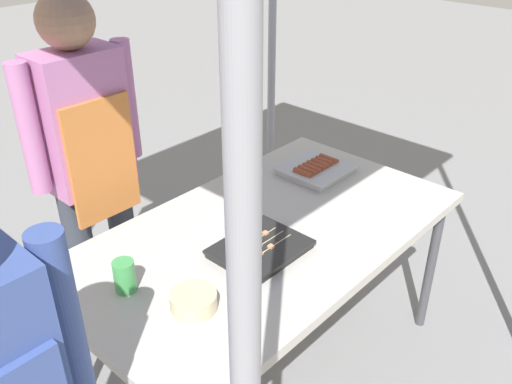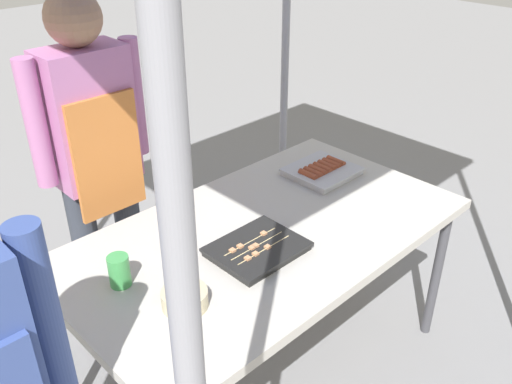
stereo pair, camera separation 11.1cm
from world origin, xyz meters
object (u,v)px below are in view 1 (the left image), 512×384
object	(u,v)px
tray_grilled_sausages	(316,169)
vendor_woman	(88,154)
tray_meat_skewers	(260,249)
condiment_bowl	(194,301)
drink_cup_near_edge	(125,276)
stall_table	(265,241)

from	to	relation	value
tray_grilled_sausages	vendor_woman	xyz separation A→B (m)	(-0.82, 0.58, 0.18)
tray_meat_skewers	condiment_bowl	world-z (taller)	condiment_bowl
tray_grilled_sausages	drink_cup_near_edge	size ratio (longest dim) A/B	2.63
condiment_bowl	vendor_woman	distance (m)	0.89
condiment_bowl	vendor_woman	size ratio (longest dim) A/B	0.09
condiment_bowl	vendor_woman	xyz separation A→B (m)	(0.19, 0.86, 0.17)
drink_cup_near_edge	vendor_woman	distance (m)	0.70
stall_table	drink_cup_near_edge	size ratio (longest dim) A/B	14.19
vendor_woman	stall_table	bearing A→B (deg)	112.44
tray_grilled_sausages	tray_meat_skewers	world-z (taller)	tray_grilled_sausages
tray_grilled_sausages	condiment_bowl	distance (m)	1.05
condiment_bowl	drink_cup_near_edge	world-z (taller)	drink_cup_near_edge
drink_cup_near_edge	vendor_woman	world-z (taller)	vendor_woman
condiment_bowl	vendor_woman	world-z (taller)	vendor_woman
stall_table	tray_meat_skewers	bearing A→B (deg)	-145.61
tray_meat_skewers	tray_grilled_sausages	bearing A→B (deg)	19.84
condiment_bowl	tray_meat_skewers	bearing A→B (deg)	7.33
condiment_bowl	vendor_woman	bearing A→B (deg)	77.23
vendor_woman	condiment_bowl	bearing A→B (deg)	77.23
tray_grilled_sausages	condiment_bowl	size ratio (longest dim) A/B	1.98
tray_grilled_sausages	condiment_bowl	world-z (taller)	condiment_bowl
vendor_woman	drink_cup_near_edge	bearing A→B (deg)	65.42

